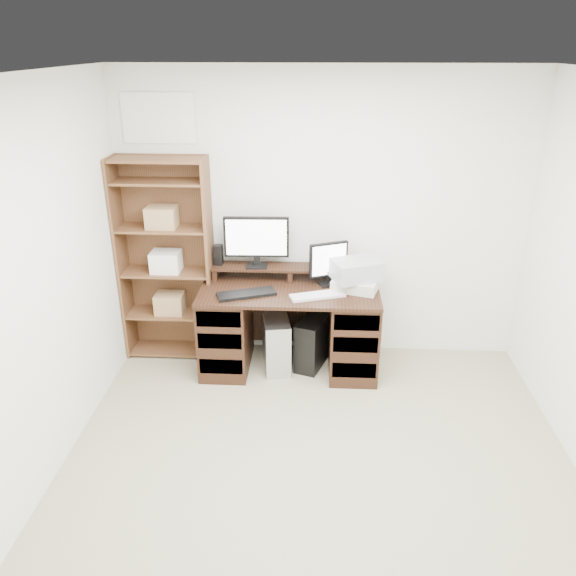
# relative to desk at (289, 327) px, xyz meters

# --- Properties ---
(room) EXTENTS (3.54, 4.04, 2.54)m
(room) POSITION_rel_desk_xyz_m (0.26, -1.64, 0.86)
(room) COLOR tan
(room) RESTS_ON ground
(desk) EXTENTS (1.50, 0.70, 0.75)m
(desk) POSITION_rel_desk_xyz_m (0.00, 0.00, 0.00)
(desk) COLOR black
(desk) RESTS_ON ground
(riser_shelf) EXTENTS (1.40, 0.22, 0.12)m
(riser_shelf) POSITION_rel_desk_xyz_m (-0.00, 0.21, 0.45)
(riser_shelf) COLOR black
(riser_shelf) RESTS_ON desk
(monitor_wide) EXTENTS (0.55, 0.15, 0.44)m
(monitor_wide) POSITION_rel_desk_xyz_m (-0.29, 0.20, 0.73)
(monitor_wide) COLOR black
(monitor_wide) RESTS_ON riser_shelf
(monitor_small) EXTENTS (0.32, 0.19, 0.37)m
(monitor_small) POSITION_rel_desk_xyz_m (0.32, 0.12, 0.56)
(monitor_small) COLOR black
(monitor_small) RESTS_ON desk
(speaker) EXTENTS (0.08, 0.08, 0.18)m
(speaker) POSITION_rel_desk_xyz_m (-0.63, 0.22, 0.57)
(speaker) COLOR black
(speaker) RESTS_ON riser_shelf
(keyboard_black) EXTENTS (0.50, 0.31, 0.03)m
(keyboard_black) POSITION_rel_desk_xyz_m (-0.34, -0.15, 0.37)
(keyboard_black) COLOR black
(keyboard_black) RESTS_ON desk
(keyboard_white) EXTENTS (0.47, 0.27, 0.02)m
(keyboard_white) POSITION_rel_desk_xyz_m (0.24, -0.15, 0.37)
(keyboard_white) COLOR silver
(keyboard_white) RESTS_ON desk
(mouse) EXTENTS (0.09, 0.07, 0.03)m
(mouse) POSITION_rel_desk_xyz_m (0.62, -0.10, 0.38)
(mouse) COLOR silver
(mouse) RESTS_ON desk
(printer) EXTENTS (0.43, 0.37, 0.09)m
(printer) POSITION_rel_desk_xyz_m (0.55, 0.02, 0.41)
(printer) COLOR beige
(printer) RESTS_ON desk
(basket) EXTENTS (0.45, 0.39, 0.16)m
(basket) POSITION_rel_desk_xyz_m (0.55, 0.02, 0.53)
(basket) COLOR #9CA1A6
(basket) RESTS_ON printer
(tower_silver) EXTENTS (0.29, 0.50, 0.48)m
(tower_silver) POSITION_rel_desk_xyz_m (-0.12, 0.01, -0.15)
(tower_silver) COLOR #B5B8BC
(tower_silver) RESTS_ON ground
(tower_black) EXTENTS (0.33, 0.49, 0.45)m
(tower_black) POSITION_rel_desk_xyz_m (0.21, 0.05, -0.16)
(tower_black) COLOR black
(tower_black) RESTS_ON ground
(bookshelf) EXTENTS (0.80, 0.30, 1.80)m
(bookshelf) POSITION_rel_desk_xyz_m (-1.08, 0.21, 0.53)
(bookshelf) COLOR brown
(bookshelf) RESTS_ON ground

